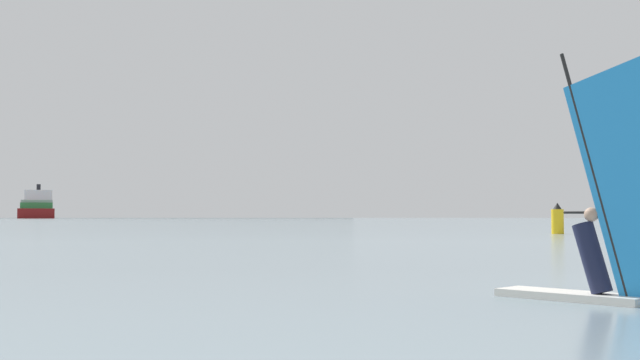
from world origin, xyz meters
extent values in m
cube|color=white|center=(-3.92, -2.72, 0.06)|extent=(2.13, 2.18, 0.12)
cylinder|color=black|center=(-3.65, -3.00, 1.99)|extent=(0.76, 0.80, 3.76)
cylinder|color=black|center=(-3.41, -3.25, 1.35)|extent=(1.18, 1.23, 0.04)
cylinder|color=#191E38|center=(-3.68, -2.97, 0.66)|extent=(0.65, 0.66, 1.13)
sphere|color=tan|center=(-3.68, -2.97, 1.32)|extent=(0.22, 0.22, 0.22)
cube|color=maroon|center=(-268.50, 699.91, 4.16)|extent=(87.68, 180.97, 8.32)
cube|color=silver|center=(-291.44, 765.02, 18.56)|extent=(29.20, 20.42, 20.48)
cylinder|color=black|center=(-291.44, 765.02, 31.79)|extent=(4.00, 4.00, 6.00)
cube|color=#1E66AD|center=(-278.66, 728.73, 12.22)|extent=(29.39, 22.32, 7.80)
cube|color=#1E66AD|center=(-273.31, 713.55, 12.22)|extent=(29.39, 22.32, 7.80)
cube|color=#1E66AD|center=(-267.96, 698.37, 9.62)|extent=(29.39, 22.32, 2.60)
cube|color=gold|center=(-262.61, 683.20, 12.22)|extent=(29.39, 22.32, 7.80)
cube|color=#99999E|center=(-257.27, 668.02, 12.22)|extent=(29.39, 22.32, 7.80)
cube|color=#99999E|center=(-251.92, 652.85, 12.22)|extent=(29.39, 22.32, 7.80)
cube|color=#2D8C47|center=(-246.57, 637.67, 10.92)|extent=(29.39, 22.32, 5.20)
cube|color=#60665B|center=(-277.95, 1379.55, 18.50)|extent=(657.82, 477.61, 36.99)
cylinder|color=yellow|center=(10.51, 42.96, 0.93)|extent=(0.92, 0.92, 1.87)
cone|color=black|center=(10.51, 42.96, 2.12)|extent=(0.64, 0.64, 0.50)
camera|label=1|loc=(-7.91, -14.55, 1.28)|focal=42.65mm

